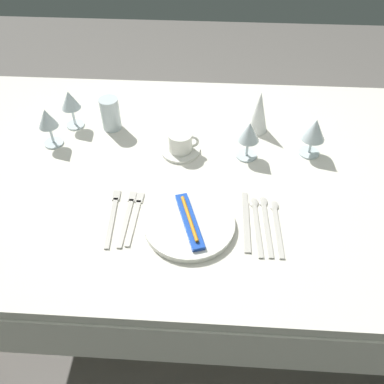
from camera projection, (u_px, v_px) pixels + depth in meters
The scene contains 19 objects.
ground_plane at pixel (199, 290), 1.88m from camera, with size 6.00×6.00×0.00m, color slate.
dining_table at pixel (201, 186), 1.42m from camera, with size 1.80×1.11×0.74m.
dinner_plate at pixel (189, 224), 1.17m from camera, with size 0.26×0.26×0.02m, color white.
toothbrush_package at pixel (189, 220), 1.16m from camera, with size 0.10×0.21×0.02m.
fork_outer at pixel (135, 216), 1.20m from camera, with size 0.03×0.21×0.00m.
fork_inner at pixel (127, 216), 1.21m from camera, with size 0.02×0.22×0.00m.
fork_salad at pixel (113, 215), 1.21m from camera, with size 0.03×0.23×0.00m.
dinner_knife at pixel (246, 222), 1.19m from camera, with size 0.02×0.23×0.00m.
spoon_soup at pixel (256, 219), 1.20m from camera, with size 0.03×0.23×0.01m.
spoon_dessert at pixel (265, 218), 1.20m from camera, with size 0.03×0.23×0.01m.
spoon_tea at pixel (276, 221), 1.19m from camera, with size 0.03×0.22×0.01m.
saucer_left at pixel (181, 150), 1.42m from camera, with size 0.13×0.13×0.01m, color white.
coffee_cup_left at pixel (181, 142), 1.39m from camera, with size 0.10×0.08×0.06m.
wine_glass_centre at pixel (314, 131), 1.35m from camera, with size 0.08×0.08×0.14m.
wine_glass_left at pixel (47, 120), 1.38m from camera, with size 0.07×0.07×0.14m.
wine_glass_right at pixel (249, 134), 1.34m from camera, with size 0.07×0.07×0.13m.
wine_glass_far at pixel (70, 102), 1.46m from camera, with size 0.07×0.07×0.14m.
drink_tumbler at pixel (111, 116), 1.48m from camera, with size 0.07×0.07×0.12m.
napkin_folded at pixel (259, 112), 1.45m from camera, with size 0.07×0.07×0.16m, color white.
Camera 1 is at (0.03, -1.02, 1.64)m, focal length 38.51 mm.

